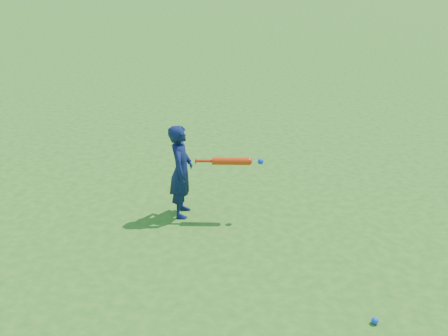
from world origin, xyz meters
name	(u,v)px	position (x,y,z in m)	size (l,w,h in m)	color
ground	(204,222)	(0.00, 0.00, 0.00)	(80.00, 80.00, 0.00)	#296418
child	(181,171)	(-0.28, 0.18, 0.56)	(0.41, 0.27, 1.13)	#0D1640
ground_ball_blue	(375,321)	(1.70, -1.55, 0.03)	(0.06, 0.06, 0.06)	blue
bat_swing	(233,161)	(0.33, 0.17, 0.72)	(0.78, 0.12, 0.09)	red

